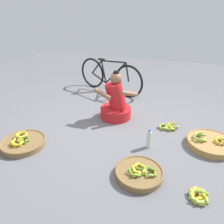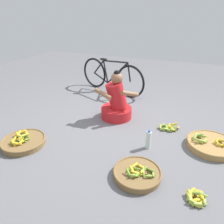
{
  "view_description": "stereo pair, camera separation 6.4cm",
  "coord_description": "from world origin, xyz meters",
  "px_view_note": "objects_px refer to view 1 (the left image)",
  "views": [
    {
      "loc": [
        0.99,
        -2.74,
        1.7
      ],
      "look_at": [
        0.0,
        -0.2,
        0.35
      ],
      "focal_mm": 33.81,
      "sensor_mm": 36.0,
      "label": 1
    },
    {
      "loc": [
        1.05,
        -2.71,
        1.7
      ],
      "look_at": [
        0.0,
        -0.2,
        0.35
      ],
      "focal_mm": 33.81,
      "sensor_mm": 36.0,
      "label": 2
    }
  ],
  "objects_px": {
    "banana_basket_front_center": "(139,173)",
    "water_bottle": "(149,139)",
    "vendor_woman_front": "(116,103)",
    "bicycle_leaning": "(109,76)",
    "banana_basket_near_vendor": "(211,143)",
    "loose_bananas_mid_right": "(168,127)",
    "loose_bananas_back_center": "(198,196)",
    "banana_basket_back_left": "(23,142)"
  },
  "relations": [
    {
      "from": "loose_bananas_back_center",
      "to": "vendor_woman_front",
      "type": "bearing_deg",
      "value": 135.75
    },
    {
      "from": "bicycle_leaning",
      "to": "loose_bananas_mid_right",
      "type": "height_order",
      "value": "bicycle_leaning"
    },
    {
      "from": "vendor_woman_front",
      "to": "loose_bananas_mid_right",
      "type": "bearing_deg",
      "value": -3.93
    },
    {
      "from": "loose_bananas_back_center",
      "to": "loose_bananas_mid_right",
      "type": "bearing_deg",
      "value": 110.01
    },
    {
      "from": "banana_basket_back_left",
      "to": "banana_basket_near_vendor",
      "type": "height_order",
      "value": "banana_basket_near_vendor"
    },
    {
      "from": "bicycle_leaning",
      "to": "banana_basket_near_vendor",
      "type": "bearing_deg",
      "value": -34.86
    },
    {
      "from": "water_bottle",
      "to": "banana_basket_front_center",
      "type": "bearing_deg",
      "value": -87.69
    },
    {
      "from": "bicycle_leaning",
      "to": "banana_basket_back_left",
      "type": "bearing_deg",
      "value": -97.77
    },
    {
      "from": "banana_basket_front_center",
      "to": "loose_bananas_back_center",
      "type": "height_order",
      "value": "banana_basket_front_center"
    },
    {
      "from": "banana_basket_front_center",
      "to": "banana_basket_near_vendor",
      "type": "xyz_separation_m",
      "value": [
        0.76,
        0.91,
        0.0
      ]
    },
    {
      "from": "vendor_woman_front",
      "to": "loose_bananas_back_center",
      "type": "bearing_deg",
      "value": -44.25
    },
    {
      "from": "banana_basket_near_vendor",
      "to": "water_bottle",
      "type": "height_order",
      "value": "water_bottle"
    },
    {
      "from": "banana_basket_back_left",
      "to": "loose_bananas_mid_right",
      "type": "relative_size",
      "value": 1.83
    },
    {
      "from": "bicycle_leaning",
      "to": "banana_basket_near_vendor",
      "type": "height_order",
      "value": "bicycle_leaning"
    },
    {
      "from": "banana_basket_front_center",
      "to": "loose_bananas_mid_right",
      "type": "xyz_separation_m",
      "value": [
        0.16,
        1.18,
        -0.02
      ]
    },
    {
      "from": "bicycle_leaning",
      "to": "water_bottle",
      "type": "bearing_deg",
      "value": -54.1
    },
    {
      "from": "banana_basket_near_vendor",
      "to": "water_bottle",
      "type": "relative_size",
      "value": 2.35
    },
    {
      "from": "loose_bananas_mid_right",
      "to": "water_bottle",
      "type": "height_order",
      "value": "water_bottle"
    },
    {
      "from": "water_bottle",
      "to": "loose_bananas_back_center",
      "type": "bearing_deg",
      "value": -45.82
    },
    {
      "from": "vendor_woman_front",
      "to": "bicycle_leaning",
      "type": "distance_m",
      "value": 1.25
    },
    {
      "from": "banana_basket_back_left",
      "to": "loose_bananas_back_center",
      "type": "xyz_separation_m",
      "value": [
        2.25,
        -0.08,
        -0.02
      ]
    },
    {
      "from": "loose_bananas_back_center",
      "to": "loose_bananas_mid_right",
      "type": "xyz_separation_m",
      "value": [
        -0.46,
        1.27,
        -0.0
      ]
    },
    {
      "from": "banana_basket_near_vendor",
      "to": "loose_bananas_mid_right",
      "type": "relative_size",
      "value": 1.98
    },
    {
      "from": "banana_basket_front_center",
      "to": "water_bottle",
      "type": "relative_size",
      "value": 1.99
    },
    {
      "from": "banana_basket_front_center",
      "to": "water_bottle",
      "type": "xyz_separation_m",
      "value": [
        -0.02,
        0.58,
        0.08
      ]
    },
    {
      "from": "bicycle_leaning",
      "to": "loose_bananas_mid_right",
      "type": "xyz_separation_m",
      "value": [
        1.47,
        -1.17,
        -0.33
      ]
    },
    {
      "from": "banana_basket_back_left",
      "to": "loose_bananas_back_center",
      "type": "height_order",
      "value": "banana_basket_back_left"
    },
    {
      "from": "banana_basket_front_center",
      "to": "banana_basket_back_left",
      "type": "distance_m",
      "value": 1.63
    },
    {
      "from": "water_bottle",
      "to": "loose_bananas_mid_right",
      "type": "bearing_deg",
      "value": 72.79
    },
    {
      "from": "vendor_woman_front",
      "to": "banana_basket_front_center",
      "type": "height_order",
      "value": "vendor_woman_front"
    },
    {
      "from": "banana_basket_back_left",
      "to": "bicycle_leaning",
      "type": "bearing_deg",
      "value": 82.23
    },
    {
      "from": "loose_bananas_mid_right",
      "to": "bicycle_leaning",
      "type": "bearing_deg",
      "value": 141.43
    },
    {
      "from": "banana_basket_back_left",
      "to": "banana_basket_near_vendor",
      "type": "relative_size",
      "value": 0.92
    },
    {
      "from": "loose_bananas_back_center",
      "to": "water_bottle",
      "type": "xyz_separation_m",
      "value": [
        -0.65,
        0.67,
        0.1
      ]
    },
    {
      "from": "bicycle_leaning",
      "to": "banana_basket_front_center",
      "type": "relative_size",
      "value": 3.03
    },
    {
      "from": "banana_basket_front_center",
      "to": "water_bottle",
      "type": "height_order",
      "value": "water_bottle"
    },
    {
      "from": "loose_bananas_mid_right",
      "to": "banana_basket_back_left",
      "type": "bearing_deg",
      "value": -146.5
    },
    {
      "from": "vendor_woman_front",
      "to": "water_bottle",
      "type": "distance_m",
      "value": 0.99
    },
    {
      "from": "water_bottle",
      "to": "bicycle_leaning",
      "type": "bearing_deg",
      "value": 125.9
    },
    {
      "from": "banana_basket_back_left",
      "to": "banana_basket_near_vendor",
      "type": "xyz_separation_m",
      "value": [
        2.39,
        0.92,
        0.0
      ]
    },
    {
      "from": "banana_basket_near_vendor",
      "to": "loose_bananas_mid_right",
      "type": "xyz_separation_m",
      "value": [
        -0.6,
        0.27,
        -0.02
      ]
    },
    {
      "from": "banana_basket_front_center",
      "to": "loose_bananas_back_center",
      "type": "distance_m",
      "value": 0.63
    }
  ]
}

